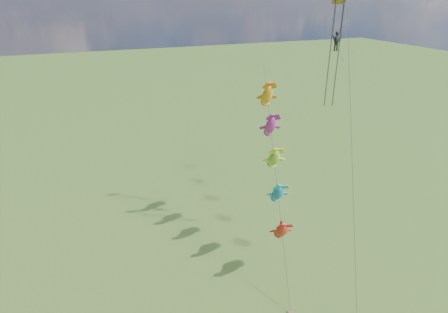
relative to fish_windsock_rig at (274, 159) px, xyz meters
name	(u,v)px	position (x,y,z in m)	size (l,w,h in m)	color
fish_windsock_rig	(274,159)	(0.00, 0.00, 0.00)	(4.83, 15.31, 16.57)	brown
parafoil_rig	(339,31)	(5.50, 0.16, 10.69)	(7.69, 16.26, 27.27)	brown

